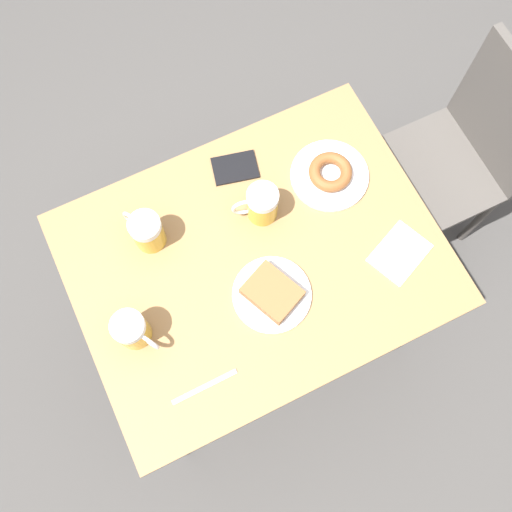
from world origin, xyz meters
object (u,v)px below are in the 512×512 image
at_px(plate_with_donut, 330,174).
at_px(passport_near_edge, 235,168).
at_px(chair, 467,149).
at_px(napkin_folded, 400,253).
at_px(beer_mug_center, 261,204).
at_px(beer_mug_right, 147,231).
at_px(plate_with_cake, 272,293).
at_px(beer_mug_left, 132,330).
at_px(fork, 205,387).

relative_size(plate_with_donut, passport_near_edge, 1.55).
bearing_deg(chair, napkin_folded, -60.87).
height_order(beer_mug_center, napkin_folded, beer_mug_center).
bearing_deg(plate_with_donut, beer_mug_center, -85.97).
distance_m(plate_with_donut, beer_mug_right, 0.53).
distance_m(plate_with_cake, beer_mug_left, 0.37).
relative_size(plate_with_cake, fork, 1.18).
relative_size(beer_mug_right, napkin_folded, 0.65).
relative_size(plate_with_donut, beer_mug_left, 1.89).
bearing_deg(napkin_folded, beer_mug_right, -119.51).
xyz_separation_m(beer_mug_center, napkin_folded, (0.27, 0.28, -0.06)).
bearing_deg(plate_with_cake, beer_mug_right, -141.61).
bearing_deg(beer_mug_right, napkin_folded, 60.49).
bearing_deg(beer_mug_center, chair, 89.58).
bearing_deg(passport_near_edge, beer_mug_left, -53.43).
relative_size(chair, plate_with_donut, 3.92).
xyz_separation_m(beer_mug_center, beer_mug_right, (-0.06, -0.30, 0.00)).
bearing_deg(beer_mug_right, plate_with_cake, 38.39).
bearing_deg(chair, beer_mug_right, -93.18).
height_order(beer_mug_right, passport_near_edge, beer_mug_right).
distance_m(chair, plate_with_donut, 0.61).
height_order(plate_with_donut, beer_mug_left, beer_mug_left).
xyz_separation_m(plate_with_cake, passport_near_edge, (-0.38, 0.07, -0.01)).
xyz_separation_m(chair, beer_mug_right, (-0.07, -1.07, 0.30)).
distance_m(beer_mug_center, fork, 0.50).
relative_size(beer_mug_center, napkin_folded, 0.68).
bearing_deg(beer_mug_center, napkin_folded, 46.43).
distance_m(plate_with_cake, napkin_folded, 0.37).
height_order(napkin_folded, fork, same).
height_order(beer_mug_right, napkin_folded, beer_mug_right).
height_order(chair, beer_mug_right, beer_mug_right).
xyz_separation_m(napkin_folded, fork, (0.09, -0.62, -0.00)).
height_order(napkin_folded, passport_near_edge, passport_near_edge).
bearing_deg(plate_with_cake, beer_mug_left, -99.12).
relative_size(plate_with_donut, beer_mug_right, 1.84).
xyz_separation_m(beer_mug_center, passport_near_edge, (-0.15, -0.01, -0.06)).
distance_m(beer_mug_left, beer_mug_center, 0.47).
distance_m(plate_with_donut, napkin_folded, 0.29).
bearing_deg(beer_mug_center, fork, -42.82).
distance_m(beer_mug_right, passport_near_edge, 0.32).
xyz_separation_m(chair, passport_near_edge, (-0.16, -0.78, 0.25)).
height_order(plate_with_donut, fork, plate_with_donut).
bearing_deg(beer_mug_left, chair, 97.54).
xyz_separation_m(plate_with_donut, fork, (0.38, -0.56, -0.01)).
bearing_deg(beer_mug_center, beer_mug_left, -69.32).
height_order(plate_with_cake, fork, plate_with_cake).
bearing_deg(beer_mug_right, beer_mug_left, -30.21).
bearing_deg(beer_mug_left, plate_with_cake, 80.88).
relative_size(chair, beer_mug_right, 7.23).
distance_m(beer_mug_left, napkin_folded, 0.73).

